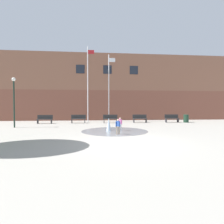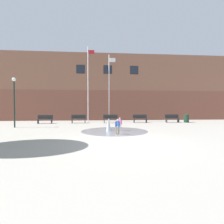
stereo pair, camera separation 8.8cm
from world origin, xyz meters
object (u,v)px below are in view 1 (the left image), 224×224
park_bench_under_left_flagpole (78,119)px  trash_can (186,118)px  park_bench_under_right_flagpole (110,119)px  lamp_post_left_lane (14,95)px  park_bench_far_right (172,118)px  child_in_fountain (118,125)px  flagpole_left (88,82)px  park_bench_left_of_flagpoles (45,119)px  flagpole_right (109,86)px  park_bench_near_trashcan (140,118)px  child_with_pink_shirt (120,123)px

park_bench_under_left_flagpole → trash_can: 12.10m
park_bench_under_right_flagpole → lamp_post_left_lane: bearing=-157.3°
park_bench_far_right → lamp_post_left_lane: (-15.57, -3.55, 2.28)m
child_in_fountain → flagpole_left: size_ratio=0.11×
park_bench_left_of_flagpoles → flagpole_right: (6.95, 1.46, 3.71)m
child_in_fountain → flagpole_left: (-2.33, 9.39, 4.04)m
flagpole_right → lamp_post_left_lane: (-8.49, -4.90, -1.43)m
trash_can → park_bench_under_right_flagpole: bearing=178.3°
park_bench_under_right_flagpole → trash_can: size_ratio=1.78×
park_bench_under_right_flagpole → flagpole_right: flagpole_right is taller
flagpole_left → trash_can: flagpole_left is taller
park_bench_under_right_flagpole → trash_can: park_bench_under_right_flagpole is taller
park_bench_far_right → park_bench_near_trashcan: bearing=179.7°
park_bench_under_right_flagpole → trash_can: 8.61m
park_bench_under_left_flagpole → park_bench_under_right_flagpole: bearing=-2.4°
park_bench_under_left_flagpole → child_in_fountain: (3.32, -8.21, 0.10)m
park_bench_under_right_flagpole → flagpole_left: flagpole_left is taller
park_bench_under_left_flagpole → park_bench_far_right: size_ratio=1.00×
park_bench_left_of_flagpoles → lamp_post_left_lane: bearing=-114.2°
child_in_fountain → lamp_post_left_lane: 9.74m
flagpole_left → park_bench_under_left_flagpole: bearing=-130.1°
park_bench_under_right_flagpole → flagpole_left: (-2.49, 1.33, 4.14)m
child_in_fountain → trash_can: bearing=-97.2°
park_bench_under_left_flagpole → park_bench_near_trashcan: bearing=-1.2°
park_bench_far_right → lamp_post_left_lane: 16.13m
park_bench_far_right → flagpole_right: 8.10m
child_in_fountain → trash_can: (8.77, 7.81, -0.13)m
flagpole_left → trash_can: 11.96m
child_in_fountain → park_bench_under_right_flagpole: bearing=-50.0°
park_bench_near_trashcan → flagpole_left: 7.27m
park_bench_left_of_flagpoles → lamp_post_left_lane: 4.41m
park_bench_under_right_flagpole → lamp_post_left_lane: (-8.53, -3.57, 2.28)m
park_bench_under_right_flagpole → park_bench_near_trashcan: same height
park_bench_under_left_flagpole → park_bench_under_right_flagpole: size_ratio=1.00×
park_bench_under_right_flagpole → park_bench_near_trashcan: bearing=0.1°
child_in_fountain → park_bench_near_trashcan: bearing=-72.3°
child_in_fountain → child_with_pink_shirt: (0.36, 1.65, 0.00)m
park_bench_under_left_flagpole → park_bench_near_trashcan: same height
flagpole_right → trash_can: 9.55m
lamp_post_left_lane → child_in_fountain: bearing=-28.2°
flagpole_left → flagpole_right: size_ratio=1.11×
park_bench_far_right → trash_can: bearing=-8.7°
park_bench_under_right_flagpole → park_bench_far_right: bearing=-0.1°
park_bench_far_right → child_in_fountain: (-7.20, -8.05, 0.10)m
lamp_post_left_lane → flagpole_right: bearing=30.0°
child_in_fountain → lamp_post_left_lane: bearing=12.9°
park_bench_near_trashcan → park_bench_far_right: 3.71m
park_bench_left_of_flagpoles → park_bench_under_left_flagpole: 3.51m
park_bench_near_trashcan → child_with_pink_shirt: child_with_pink_shirt is taller
park_bench_far_right → trash_can: park_bench_far_right is taller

